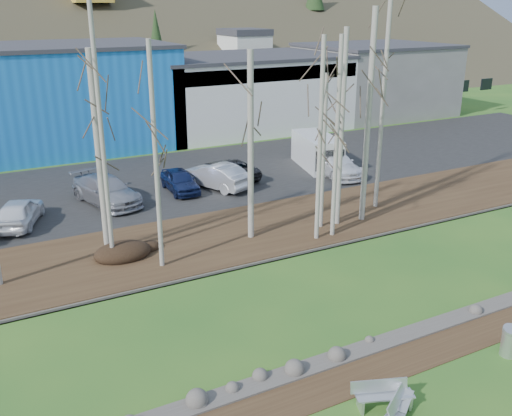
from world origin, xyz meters
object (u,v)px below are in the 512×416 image
car_2 (106,190)px  van_white (318,152)px  bench_damaged (398,407)px  car_0 (19,212)px  bench_intact (383,395)px  car_3 (180,181)px  car_5 (230,169)px  car_4 (216,176)px  car_6 (335,164)px  litter_bin (510,343)px

car_2 → van_white: 15.41m
bench_damaged → van_white: size_ratio=0.30×
car_2 → car_0: bearing=-179.5°
bench_intact → bench_damaged: bench_intact is taller
bench_damaged → car_3: bearing=52.9°
bench_damaged → car_2: size_ratio=0.30×
bench_intact → car_3: car_3 is taller
bench_intact → car_3: size_ratio=0.44×
bench_damaged → van_white: 26.28m
car_5 → car_4: bearing=31.7°
van_white → car_3: bearing=-163.1°
car_4 → car_6: 8.56m
bench_intact → litter_bin: 5.53m
bench_intact → car_2: car_2 is taller
car_0 → car_4: car_4 is taller
bench_intact → car_5: bearing=95.8°
bench_intact → van_white: 25.81m
car_3 → car_6: size_ratio=0.76×
bench_intact → car_4: (4.31, 21.51, 0.51)m
bench_intact → car_6: car_6 is taller
car_3 → car_4: (2.30, -0.40, 0.11)m
car_3 → car_4: car_4 is taller
car_3 → car_5: 4.13m
car_5 → car_6: car_6 is taller
car_4 → car_6: (8.49, -1.14, -0.02)m
car_0 → bench_intact: bearing=132.6°
bench_damaged → car_0: size_ratio=0.38×
litter_bin → van_white: (7.21, 22.38, 0.81)m
car_2 → car_3: size_ratio=1.36×
litter_bin → car_3: size_ratio=0.24×
car_0 → car_3: 9.76m
car_3 → bench_damaged: bearing=-92.3°
car_2 → car_6: 15.51m
car_4 → bench_intact: bearing=56.5°
car_3 → car_6: (10.79, -1.53, 0.08)m
car_4 → car_6: bearing=150.2°
car_0 → car_6: 20.43m
van_white → bench_intact: bearing=-105.5°
car_0 → car_5: size_ratio=0.92×
bench_damaged → litter_bin: 5.49m
litter_bin → car_5: bearing=88.8°
car_3 → van_white: bearing=5.4°
car_0 → car_6: (20.43, -0.04, 0.03)m
car_4 → car_2: bearing=-24.5°
car_6 → van_white: (-0.05, 2.06, 0.37)m
litter_bin → car_4: bearing=93.3°
car_2 → car_4: (6.95, -0.28, -0.00)m
bench_intact → car_3: bearing=105.3°
car_0 → van_white: (20.37, 2.03, 0.41)m
car_6 → car_5: bearing=166.7°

